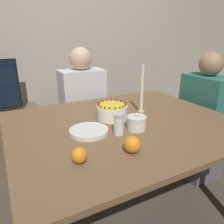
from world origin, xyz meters
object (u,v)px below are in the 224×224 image
at_px(sugar_bowl, 137,123).
at_px(candle, 142,94).
at_px(sugar_shaker, 119,124).
at_px(person_man_blue_shirt, 83,118).
at_px(person_woman_floral, 202,126).
at_px(cake, 112,111).

relative_size(sugar_bowl, candle, 0.34).
relative_size(sugar_shaker, person_man_blue_shirt, 0.10).
relative_size(candle, person_woman_floral, 0.29).
distance_m(sugar_bowl, sugar_shaker, 0.13).
bearing_deg(sugar_shaker, person_man_blue_shirt, 82.01).
relative_size(candle, person_man_blue_shirt, 0.29).
height_order(sugar_bowl, candle, candle).
height_order(person_man_blue_shirt, person_woman_floral, person_man_blue_shirt).
bearing_deg(cake, sugar_bowl, -79.53).
xyz_separation_m(person_man_blue_shirt, person_woman_floral, (0.90, -0.66, -0.01)).
distance_m(candle, person_woman_floral, 0.82).
bearing_deg(candle, sugar_bowl, -130.22).
height_order(sugar_shaker, person_woman_floral, person_woman_floral).
bearing_deg(person_woman_floral, sugar_shaker, 104.41).
xyz_separation_m(sugar_shaker, person_woman_floral, (1.02, 0.26, -0.32)).
relative_size(sugar_bowl, sugar_shaker, 0.94).
bearing_deg(candle, person_man_blue_shirt, 104.81).
bearing_deg(cake, person_woman_floral, 1.43).
relative_size(cake, person_woman_floral, 0.18).
relative_size(cake, candle, 0.60).
height_order(sugar_shaker, candle, candle).
xyz_separation_m(sugar_bowl, sugar_shaker, (-0.13, -0.01, 0.02)).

